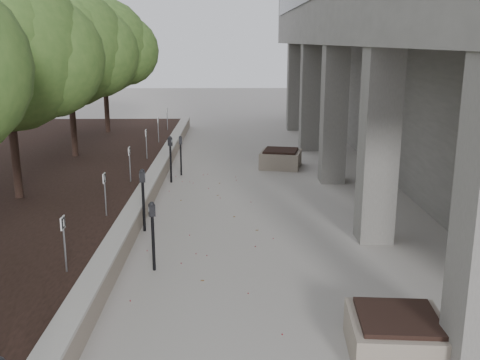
{
  "coord_description": "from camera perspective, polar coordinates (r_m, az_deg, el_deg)",
  "views": [
    {
      "loc": [
        0.38,
        -4.98,
        4.11
      ],
      "look_at": [
        0.58,
        6.59,
        1.17
      ],
      "focal_mm": 41.05,
      "sensor_mm": 36.0,
      "label": 1
    }
  ],
  "objects": [
    {
      "name": "crabapple_tree_5",
      "position": [
        23.58,
        -13.94,
        11.43
      ],
      "size": [
        4.6,
        4.0,
        5.44
      ],
      "primitive_type": null,
      "color": "#395E24",
      "rests_on": "planting_bed"
    },
    {
      "name": "planting_bed",
      "position": [
        15.66,
        -22.99,
        -1.36
      ],
      "size": [
        7.0,
        26.0,
        0.4
      ],
      "primitive_type": "cube",
      "color": "black",
      "rests_on": "ground"
    },
    {
      "name": "parking_sign_4",
      "position": [
        12.23,
        -13.84,
        -1.49
      ],
      "size": [
        0.04,
        0.22,
        0.96
      ],
      "primitive_type": null,
      "color": "black",
      "rests_on": "planting_bed"
    },
    {
      "name": "retaining_wall",
      "position": [
        14.67,
        -9.58,
        -1.21
      ],
      "size": [
        0.39,
        26.0,
        0.5
      ],
      "primitive_type": null,
      "color": "gray",
      "rests_on": "ground"
    },
    {
      "name": "crabapple_tree_4",
      "position": [
        18.74,
        -17.32,
        10.59
      ],
      "size": [
        4.6,
        4.0,
        5.44
      ],
      "primitive_type": null,
      "color": "#395E24",
      "rests_on": "planting_bed"
    },
    {
      "name": "crabapple_tree_3",
      "position": [
        14.01,
        -22.97,
        9.1
      ],
      "size": [
        4.6,
        4.0,
        5.44
      ],
      "primitive_type": null,
      "color": "#395E24",
      "rests_on": "planting_bed"
    },
    {
      "name": "parking_sign_7",
      "position": [
        20.91,
        -8.49,
        5.2
      ],
      "size": [
        0.04,
        0.22,
        0.96
      ],
      "primitive_type": null,
      "color": "black",
      "rests_on": "planting_bed"
    },
    {
      "name": "parking_meter_2",
      "position": [
        10.14,
        -9.03,
        -5.81
      ],
      "size": [
        0.16,
        0.13,
        1.32
      ],
      "primitive_type": null,
      "rotation": [
        0.0,
        0.0,
        0.37
      ],
      "color": "black",
      "rests_on": "ground"
    },
    {
      "name": "parking_sign_6",
      "position": [
        17.98,
        -9.7,
        3.69
      ],
      "size": [
        0.04,
        0.22,
        0.96
      ],
      "primitive_type": null,
      "color": "black",
      "rests_on": "planting_bed"
    },
    {
      "name": "parking_meter_3",
      "position": [
        12.24,
        -10.01,
        -2.1
      ],
      "size": [
        0.15,
        0.11,
        1.42
      ],
      "primitive_type": null,
      "rotation": [
        0.0,
        0.0,
        0.1
      ],
      "color": "black",
      "rests_on": "ground"
    },
    {
      "name": "planter_back",
      "position": [
        18.4,
        4.25,
        2.26
      ],
      "size": [
        1.53,
        1.53,
        0.6
      ],
      "primitive_type": null,
      "rotation": [
        0.0,
        0.0,
        -0.22
      ],
      "color": "gray",
      "rests_on": "ground"
    },
    {
      "name": "parking_meter_4",
      "position": [
        16.38,
        -7.22,
        2.13
      ],
      "size": [
        0.17,
        0.14,
        1.41
      ],
      "primitive_type": null,
      "rotation": [
        0.0,
        0.0,
        -0.37
      ],
      "color": "black",
      "rests_on": "ground"
    },
    {
      "name": "parking_sign_3",
      "position": [
        9.47,
        -17.77,
        -6.39
      ],
      "size": [
        0.04,
        0.22,
        0.96
      ],
      "primitive_type": null,
      "color": "black",
      "rests_on": "planting_bed"
    },
    {
      "name": "parking_meter_5",
      "position": [
        17.27,
        -6.17,
        2.54
      ],
      "size": [
        0.13,
        0.1,
        1.26
      ],
      "primitive_type": null,
      "rotation": [
        0.0,
        0.0,
        0.1
      ],
      "color": "black",
      "rests_on": "ground"
    },
    {
      "name": "parking_sign_8",
      "position": [
        23.86,
        -7.57,
        6.34
      ],
      "size": [
        0.04,
        0.22,
        0.96
      ],
      "primitive_type": null,
      "color": "black",
      "rests_on": "planting_bed"
    },
    {
      "name": "planter_front",
      "position": [
        7.9,
        15.96,
        -15.25
      ],
      "size": [
        1.34,
        1.34,
        0.58
      ],
      "primitive_type": null,
      "rotation": [
        0.0,
        0.0,
        -0.08
      ],
      "color": "gray",
      "rests_on": "ground"
    },
    {
      "name": "berry_scatter",
      "position": [
        10.8,
        -3.48,
        -8.08
      ],
      "size": [
        3.3,
        14.1,
        0.02
      ],
      "primitive_type": null,
      "color": "maroon",
      "rests_on": "ground"
    },
    {
      "name": "parking_sign_5",
      "position": [
        15.08,
        -11.38,
        1.6
      ],
      "size": [
        0.04,
        0.22,
        0.96
      ],
      "primitive_type": null,
      "color": "black",
      "rests_on": "planting_bed"
    }
  ]
}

